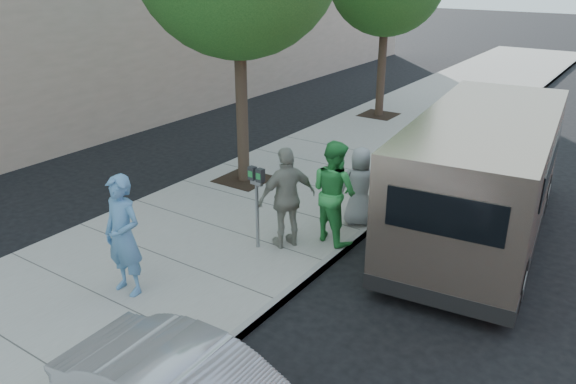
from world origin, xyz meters
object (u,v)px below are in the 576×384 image
object	(u,v)px
van	(482,174)
person_striped_polo	(287,198)
parking_meter	(257,190)
person_officer	(123,236)
person_green_shirt	(334,192)
person_gray_shirt	(360,187)

from	to	relation	value
van	person_striped_polo	distance (m)	3.83
parking_meter	van	xyz separation A→B (m)	(3.17, 3.02, 0.04)
van	person_officer	size ratio (longest dim) A/B	3.50
parking_meter	person_officer	xyz separation A→B (m)	(-0.82, -2.40, -0.15)
person_green_shirt	person_striped_polo	bearing A→B (deg)	66.79
parking_meter	person_green_shirt	size ratio (longest dim) A/B	0.80
van	parking_meter	bearing A→B (deg)	-142.57
van	person_gray_shirt	bearing A→B (deg)	-159.70
person_gray_shirt	person_striped_polo	bearing A→B (deg)	34.44
parking_meter	van	bearing A→B (deg)	48.01
person_green_shirt	person_officer	bearing A→B (deg)	79.64
van	person_gray_shirt	size ratio (longest dim) A/B	4.31
van	person_striped_polo	world-z (taller)	van
person_officer	person_gray_shirt	world-z (taller)	person_officer
parking_meter	van	world-z (taller)	van
person_officer	person_green_shirt	size ratio (longest dim) A/B	1.01
person_officer	person_striped_polo	size ratio (longest dim) A/B	1.03
person_officer	person_green_shirt	distance (m)	3.92
parking_meter	person_striped_polo	size ratio (longest dim) A/B	0.82
person_gray_shirt	van	bearing A→B (deg)	173.59
parking_meter	person_green_shirt	world-z (taller)	person_green_shirt
van	person_gray_shirt	world-z (taller)	van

